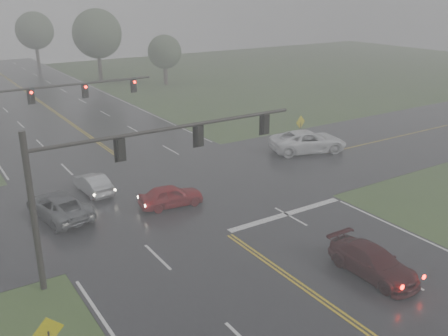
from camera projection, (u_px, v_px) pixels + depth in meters
main_road at (179, 200)px, 32.98m from camera, size 18.00×160.00×0.02m
cross_street at (166, 190)px, 34.56m from camera, size 120.00×14.00×0.02m
stop_bar at (286, 214)px, 30.87m from camera, size 8.50×0.50×0.01m
sedan_maroon at (372, 275)px, 24.35m from camera, size 1.97×4.83×1.40m
sedan_red at (171, 206)px, 32.07m from camera, size 4.29×2.16×1.40m
sedan_silver at (94, 193)px, 34.15m from camera, size 1.66×4.08×1.32m
car_grey at (60, 217)px, 30.47m from camera, size 3.30×5.64×1.48m
pickup_white at (308, 152)px, 42.80m from camera, size 7.15×4.97×1.81m
signal_gantry_near at (126, 163)px, 23.75m from camera, size 14.36×0.33×7.59m
signal_gantry_far at (36, 105)px, 37.35m from camera, size 13.82×0.36×7.05m
sign_diamond_east at (300, 126)px, 43.51m from camera, size 1.17×0.26×2.83m
tree_ne_a at (97, 34)px, 73.38m from camera, size 7.20×7.20×10.58m
tree_e_near at (165, 52)px, 71.46m from camera, size 4.83×4.83×7.09m
tree_n_far at (35, 31)px, 87.39m from camera, size 6.50×6.50×9.55m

